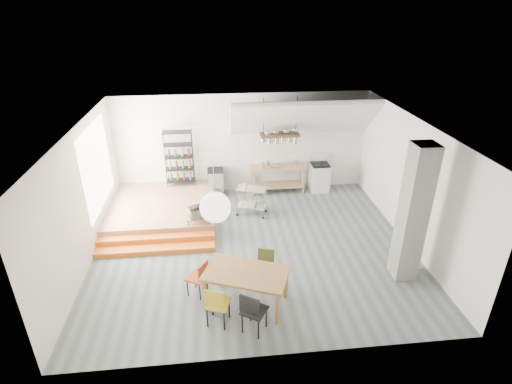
{
  "coord_description": "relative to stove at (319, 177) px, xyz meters",
  "views": [
    {
      "loc": [
        -0.88,
        -8.6,
        5.8
      ],
      "look_at": [
        0.14,
        0.8,
        1.18
      ],
      "focal_mm": 28.0,
      "sensor_mm": 36.0,
      "label": 1
    }
  ],
  "objects": [
    {
      "name": "wall_right",
      "position": [
        1.5,
        -3.16,
        1.12
      ],
      "size": [
        0.04,
        7.0,
        3.2
      ],
      "primitive_type": "cube",
      "color": "silver",
      "rests_on": "ground"
    },
    {
      "name": "rolling_cart",
      "position": [
        -2.38,
        -1.42,
        0.06
      ],
      "size": [
        0.95,
        0.72,
        0.84
      ],
      "rotation": [
        0.0,
        0.0,
        -0.33
      ],
      "color": "silver",
      "rests_on": "ground"
    },
    {
      "name": "window_pane",
      "position": [
        -6.48,
        -1.66,
        1.32
      ],
      "size": [
        0.02,
        2.5,
        2.2
      ],
      "primitive_type": "cube",
      "color": "white",
      "rests_on": "wall_left"
    },
    {
      "name": "slope_ceiling",
      "position": [
        -0.7,
        -0.26,
        2.07
      ],
      "size": [
        4.4,
        1.44,
        1.32
      ],
      "primitive_type": "cube",
      "rotation": [
        -0.73,
        0.0,
        0.0
      ],
      "color": "white",
      "rests_on": "wall_back"
    },
    {
      "name": "kitchen_counter",
      "position": [
        -1.4,
        -0.01,
        0.15
      ],
      "size": [
        1.8,
        0.6,
        0.91
      ],
      "color": "#A27451",
      "rests_on": "ground"
    },
    {
      "name": "mini_fridge",
      "position": [
        -3.4,
        0.04,
        -0.05
      ],
      "size": [
        0.51,
        0.51,
        0.87
      ],
      "primitive_type": "cube",
      "color": "black",
      "rests_on": "ground"
    },
    {
      "name": "stove",
      "position": [
        0.0,
        0.0,
        0.0
      ],
      "size": [
        0.6,
        0.6,
        1.18
      ],
      "color": "white",
      "rests_on": "ground"
    },
    {
      "name": "chair_olive",
      "position": [
        -2.4,
        -4.62,
        0.03
      ],
      "size": [
        0.49,
        0.49,
        0.85
      ],
      "rotation": [
        0.0,
        0.0,
        -0.32
      ],
      "color": "brown",
      "rests_on": "ground"
    },
    {
      "name": "step_upper",
      "position": [
        -5.0,
        -2.76,
        -0.35
      ],
      "size": [
        3.0,
        0.35,
        0.27
      ],
      "primitive_type": "cube",
      "color": "orange",
      "rests_on": "ground"
    },
    {
      "name": "microwave_shelf",
      "position": [
        -3.9,
        -2.41,
        0.07
      ],
      "size": [
        0.6,
        0.4,
        0.16
      ],
      "color": "#A27451",
      "rests_on": "platform"
    },
    {
      "name": "dining_table",
      "position": [
        -2.87,
        -5.24,
        0.23
      ],
      "size": [
        1.91,
        1.5,
        0.8
      ],
      "rotation": [
        0.0,
        0.0,
        -0.38
      ],
      "color": "olive",
      "rests_on": "ground"
    },
    {
      "name": "paper_lantern",
      "position": [
        -3.43,
        -5.01,
        1.72
      ],
      "size": [
        0.6,
        0.6,
        0.6
      ],
      "primitive_type": "sphere",
      "color": "white",
      "rests_on": "ceiling"
    },
    {
      "name": "wall_left",
      "position": [
        -6.5,
        -3.16,
        1.12
      ],
      "size": [
        0.04,
        7.0,
        3.2
      ],
      "primitive_type": "cube",
      "color": "silver",
      "rests_on": "ground"
    },
    {
      "name": "wall_back",
      "position": [
        -2.5,
        0.34,
        1.12
      ],
      "size": [
        8.0,
        0.04,
        3.2
      ],
      "primitive_type": "cube",
      "color": "silver",
      "rests_on": "ground"
    },
    {
      "name": "pot_rack",
      "position": [
        -1.37,
        -0.23,
        1.5
      ],
      "size": [
        1.2,
        0.5,
        1.43
      ],
      "color": "#402B19",
      "rests_on": "ceiling"
    },
    {
      "name": "chair_mustard",
      "position": [
        -3.49,
        -5.8,
        0.07
      ],
      "size": [
        0.54,
        0.54,
        0.93
      ],
      "rotation": [
        0.0,
        0.0,
        2.81
      ],
      "color": "#A9901D",
      "rests_on": "ground"
    },
    {
      "name": "wire_shelving",
      "position": [
        -4.5,
        0.04,
        0.85
      ],
      "size": [
        0.88,
        0.38,
        1.8
      ],
      "color": "black",
      "rests_on": "platform"
    },
    {
      "name": "step_lower",
      "position": [
        -5.0,
        -3.11,
        -0.41
      ],
      "size": [
        3.0,
        0.35,
        0.13
      ],
      "primitive_type": "cube",
      "color": "orange",
      "rests_on": "ground"
    },
    {
      "name": "bowl",
      "position": [
        -1.53,
        -0.06,
        0.45
      ],
      "size": [
        0.26,
        0.26,
        0.05
      ],
      "primitive_type": "imported",
      "rotation": [
        0.0,
        0.0,
        -0.28
      ],
      "color": "silver",
      "rests_on": "kitchen_counter"
    },
    {
      "name": "chair_black",
      "position": [
        -2.82,
        -6.07,
        0.08
      ],
      "size": [
        0.6,
        0.6,
        0.94
      ],
      "rotation": [
        0.0,
        0.0,
        2.57
      ],
      "color": "black",
      "rests_on": "ground"
    },
    {
      "name": "microwave",
      "position": [
        -3.9,
        -2.41,
        0.23
      ],
      "size": [
        0.61,
        0.53,
        0.28
      ],
      "primitive_type": "imported",
      "rotation": [
        0.0,
        0.0,
        0.43
      ],
      "color": "beige",
      "rests_on": "microwave_shelf"
    },
    {
      "name": "concrete_column",
      "position": [
        0.8,
        -4.66,
        1.12
      ],
      "size": [
        0.5,
        0.5,
        3.2
      ],
      "primitive_type": "cube",
      "color": "slate",
      "rests_on": "ground"
    },
    {
      "name": "platform",
      "position": [
        -5.0,
        -1.16,
        -0.28
      ],
      "size": [
        3.0,
        3.0,
        0.4
      ],
      "primitive_type": "cube",
      "color": "#A27451",
      "rests_on": "ground"
    },
    {
      "name": "ceiling",
      "position": [
        -2.5,
        -3.16,
        2.72
      ],
      "size": [
        8.0,
        7.0,
        0.02
      ],
      "primitive_type": "cube",
      "color": "white",
      "rests_on": "wall_back"
    },
    {
      "name": "floor",
      "position": [
        -2.5,
        -3.16,
        -0.48
      ],
      "size": [
        8.0,
        8.0,
        0.0
      ],
      "primitive_type": "plane",
      "color": "#535E61",
      "rests_on": "ground"
    },
    {
      "name": "chair_red",
      "position": [
        -3.83,
        -4.86,
        0.02
      ],
      "size": [
        0.52,
        0.52,
        0.84
      ],
      "rotation": [
        0.0,
        0.0,
        -2.11
      ],
      "color": "#BE401B",
      "rests_on": "ground"
    }
  ]
}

